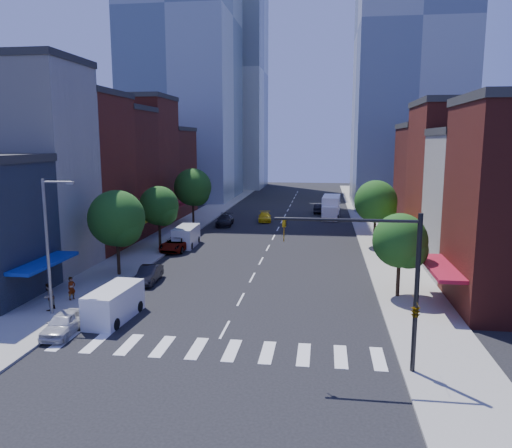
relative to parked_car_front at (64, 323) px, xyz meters
The scene contains 35 objects.
ground 9.73m from the parked_car_front, 11.89° to the left, with size 220.00×220.00×0.00m, color black.
sidewalk_left 42.11m from the parked_car_front, 94.09° to the left, with size 5.00×120.00×0.15m, color gray.
sidewalk_right 47.42m from the parked_car_front, 62.35° to the left, with size 5.00×120.00×0.15m, color gray.
crosswalk 9.58m from the parked_car_front, ahead, with size 19.00×3.00×0.01m, color silver.
bldg_left_1 19.94m from the parked_car_front, 129.40° to the left, with size 12.00×8.00×18.00m, color silver.
bldg_left_2 26.31m from the parked_car_front, 117.07° to the left, with size 12.00×9.00×16.00m, color maroon.
bldg_left_3 33.76m from the parked_car_front, 110.35° to the left, with size 12.00×8.00×15.00m, color #581C16.
bldg_left_4 41.88m from the parked_car_front, 106.23° to the left, with size 12.00×9.00×17.00m, color maroon.
bldg_left_5 50.67m from the parked_car_front, 103.21° to the left, with size 12.00×10.00×13.00m, color #581C16.
bldg_right_1 35.32m from the parked_car_front, 29.13° to the left, with size 12.00×8.00×12.00m, color silver.
bldg_right_2 40.65m from the parked_car_front, 40.45° to the left, with size 12.00×10.00×15.00m, color maroon.
bldg_right_3 47.54m from the parked_car_front, 49.73° to the left, with size 12.00×10.00×13.00m, color #581C16.
tower_nw 80.74m from the parked_car_front, 99.85° to the left, with size 20.00×22.00×70.00m, color #8C99A8.
tower_ne 76.33m from the parked_car_front, 65.25° to the left, with size 18.00×20.00×60.00m, color #9EA5AD.
tower_far_e 101.18m from the parked_car_front, 68.94° to the left, with size 22.00×22.00×80.00m, color #8C99A8.
tower_far_w 101.13m from the parked_car_front, 95.01° to the left, with size 18.00×18.00×56.00m, color #9EA5AD.
traffic_signal 19.91m from the parked_car_front, ahead, with size 7.24×2.24×8.00m.
streetlight 5.96m from the parked_car_front, 127.54° to the left, with size 2.25×0.25×9.00m.
tree_left_near 13.71m from the parked_car_front, 98.13° to the left, with size 4.80×4.80×7.30m.
tree_left_mid 24.30m from the parked_car_front, 94.42° to the left, with size 4.20×4.20×6.65m.
tree_left_far 38.24m from the parked_car_front, 92.79° to the left, with size 5.00×5.00×7.75m.
tree_right_near 23.63m from the parked_car_front, 25.13° to the left, with size 4.00×4.00×6.20m.
tree_right_far 35.28m from the parked_car_front, 52.86° to the left, with size 4.60×4.60×7.20m.
parked_car_front is the anchor object (origin of this frame).
parked_car_second 11.43m from the parked_car_front, 83.64° to the left, with size 1.45×4.16×1.37m, color black.
parked_car_third 23.41m from the parked_car_front, 90.00° to the left, with size 2.43×5.27×1.47m, color #999999.
parked_car_rear 39.69m from the parked_car_front, 87.11° to the left, with size 2.06×5.08×1.47m, color black.
cargo_van_near 3.39m from the parked_car_front, 53.78° to the left, with size 2.34×5.15×2.14m.
cargo_van_far 25.71m from the parked_car_front, 89.07° to the left, with size 2.26×5.22×2.19m.
taxi 44.50m from the parked_car_front, 80.92° to the left, with size 1.82×4.47×1.30m, color yellow.
traffic_car_oncoming 55.56m from the parked_car_front, 74.55° to the left, with size 1.58×4.53×1.49m, color black.
traffic_car_far 60.04m from the parked_car_front, 73.46° to the left, with size 1.51×3.75×1.28m, color #999999.
box_truck 51.31m from the parked_car_front, 71.20° to the left, with size 2.93×8.25×3.27m.
pedestrian_near 6.44m from the parked_car_front, 113.64° to the left, with size 0.62×0.41×1.69m, color #999999.
pedestrian_far 4.64m from the parked_car_front, 130.19° to the left, with size 0.92×0.71×1.88m, color #999999.
Camera 1 is at (5.88, -28.82, 11.58)m, focal length 35.00 mm.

